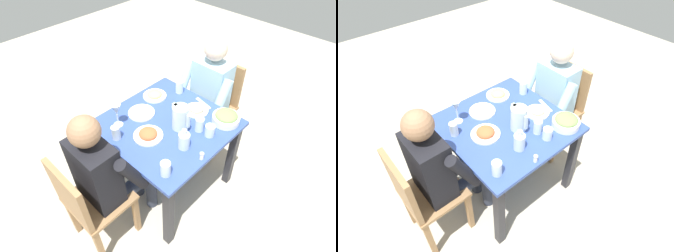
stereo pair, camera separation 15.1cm
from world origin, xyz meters
TOP-DOWN VIEW (x-y plane):
  - ground_plane at (0.00, 0.00)m, footprint 8.00×8.00m
  - dining_table at (0.00, 0.00)m, footprint 0.90×0.90m
  - chair_near at (-0.02, -0.75)m, footprint 0.40×0.40m
  - chair_far at (-0.06, 0.75)m, footprint 0.40×0.40m
  - diner_near at (-0.02, -0.54)m, footprint 0.48×0.53m
  - diner_far at (-0.06, 0.54)m, footprint 0.48×0.53m
  - water_pitcher at (0.10, 0.04)m, footprint 0.16×0.12m
  - salad_bowl at (0.31, 0.32)m, footprint 0.21×0.21m
  - plate_rice_curry at (-0.00, -0.19)m, footprint 0.22×0.22m
  - plate_beans at (0.07, 0.27)m, footprint 0.19×0.19m
  - plate_yoghurt at (-0.22, -0.05)m, footprint 0.21×0.21m
  - plate_fries at (-0.31, 0.18)m, footprint 0.20×0.20m
  - water_glass_far_left at (-0.15, -0.36)m, footprint 0.06×0.06m
  - water_glass_by_pitcher at (0.22, 0.11)m, footprint 0.07×0.07m
  - water_glass_near_left at (0.32, -0.35)m, footprint 0.07×0.07m
  - water_glass_far_right at (0.31, 0.12)m, footprint 0.07×0.07m
  - water_glass_near_right at (-0.20, 0.37)m, footprint 0.07×0.07m
  - wine_glass at (-0.25, -0.26)m, footprint 0.08×0.08m
  - oil_carafe at (0.25, -0.09)m, footprint 0.08×0.08m
  - salt_shaker at (0.41, -0.09)m, footprint 0.03×0.03m
  - fork_near at (0.05, 0.38)m, footprint 0.17×0.06m
  - knife_near at (0.28, 0.35)m, footprint 0.19×0.02m

SIDE VIEW (x-z plane):
  - ground_plane at x=0.00m, z-range 0.00..0.00m
  - chair_near at x=-0.02m, z-range 0.06..0.95m
  - chair_far at x=-0.06m, z-range 0.06..0.95m
  - dining_table at x=0.00m, z-range 0.24..0.98m
  - diner_near at x=-0.02m, z-range 0.06..1.24m
  - diner_far at x=-0.06m, z-range 0.06..1.24m
  - fork_near at x=0.05m, z-range 0.74..0.75m
  - knife_near at x=0.28m, z-range 0.74..0.75m
  - plate_fries at x=-0.31m, z-range 0.73..0.78m
  - plate_beans at x=0.07m, z-range 0.73..0.78m
  - plate_yoghurt at x=-0.22m, z-range 0.73..0.79m
  - plate_rice_curry at x=0.00m, z-range 0.73..0.79m
  - salt_shaker at x=0.41m, z-range 0.74..0.79m
  - salad_bowl at x=0.31m, z-range 0.73..0.82m
  - water_glass_far_right at x=0.31m, z-range 0.74..0.83m
  - water_glass_far_left at x=-0.15m, z-range 0.74..0.84m
  - water_glass_near_left at x=0.32m, z-range 0.74..0.84m
  - water_glass_by_pitcher at x=0.22m, z-range 0.74..0.84m
  - water_glass_near_right at x=-0.20m, z-range 0.74..0.85m
  - oil_carafe at x=0.25m, z-range 0.71..0.88m
  - water_pitcher at x=0.10m, z-range 0.74..0.93m
  - wine_glass at x=-0.25m, z-range 0.78..0.98m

